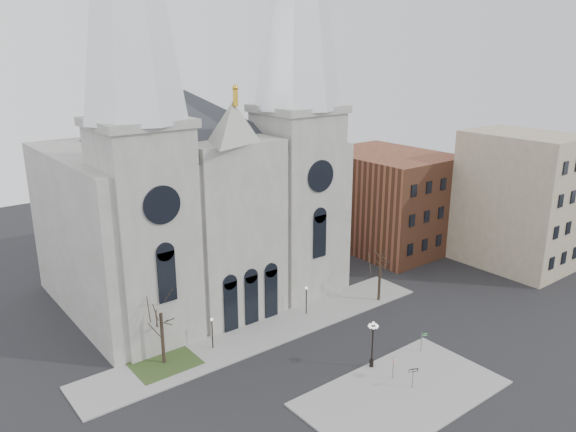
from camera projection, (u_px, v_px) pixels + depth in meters
ground at (337, 380)px, 50.31m from camera, size 160.00×160.00×0.00m
sidewalk_near at (402, 393)px, 48.29m from camera, size 18.00×10.00×0.14m
sidewalk_far at (265, 332)px, 58.58m from camera, size 40.00×6.00×0.14m
grass_patch at (164, 363)px, 52.84m from camera, size 6.00×5.00×0.18m
cathedral at (201, 142)px, 62.18m from camera, size 33.00×26.66×54.00m
bg_building_brick at (386, 200)px, 82.56m from camera, size 14.00×18.00×14.00m
bg_building_tan at (518, 201)px, 74.64m from camera, size 10.00×14.00×18.00m
tree_left at (160, 310)px, 51.25m from camera, size 3.20×3.20×7.50m
tree_right at (380, 265)px, 64.64m from camera, size 3.20×3.20×6.00m
ped_lamp_left at (212, 328)px, 54.76m from camera, size 0.32×0.32×3.26m
ped_lamp_right at (306, 296)px, 61.84m from camera, size 0.32×0.32×3.26m
stop_sign at (393, 363)px, 49.80m from camera, size 0.79×0.21×2.22m
globe_lamp at (373, 338)px, 51.35m from camera, size 1.04×1.04×4.61m
one_way_sign at (413, 374)px, 48.52m from camera, size 0.81×0.39×1.99m
street_name_sign at (422, 340)px, 54.45m from camera, size 0.60×0.29×2.02m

